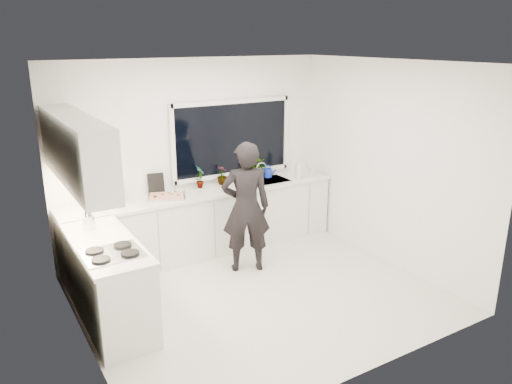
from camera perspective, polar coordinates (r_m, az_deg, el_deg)
floor at (r=6.12m, az=0.35°, el=-11.69°), size 4.00×3.50×0.02m
wall_back at (r=7.10m, az=-7.10°, el=4.08°), size 4.00×0.02×2.70m
wall_left at (r=4.90m, az=-20.12°, el=-2.91°), size 0.02×3.50×2.70m
wall_right at (r=6.82m, az=14.94°, el=3.09°), size 0.02×3.50×2.70m
ceiling at (r=5.36m, az=0.41°, el=14.68°), size 4.00×3.50×0.02m
window at (r=7.28m, az=-2.72°, el=6.14°), size 1.80×0.02×1.00m
base_cabinets_back at (r=7.09m, az=-5.79°, el=-3.58°), size 3.92×0.58×0.88m
base_cabinets_left at (r=5.63m, az=-16.48°, el=-10.00°), size 0.58×1.60×0.88m
countertop_back at (r=6.93m, az=-5.87°, el=-0.05°), size 3.94×0.62×0.04m
countertop_left at (r=5.44m, az=-16.89°, el=-5.68°), size 0.62×1.60×0.04m
upper_cabinets at (r=5.47m, az=-19.91°, el=4.61°), size 0.34×2.10×0.70m
sink at (r=7.44m, az=1.42°, el=0.99°), size 0.58×0.42×0.14m
faucet at (r=7.56m, az=0.61°, el=2.52°), size 0.03×0.03×0.22m
stovetop at (r=5.11m, az=-16.12°, el=-6.70°), size 0.56×0.48×0.03m
person at (r=6.41m, az=-1.16°, el=-1.77°), size 0.74×0.63×1.72m
pizza_tray at (r=6.70m, az=-10.16°, el=-0.55°), size 0.58×0.51×0.03m
pizza at (r=6.69m, az=-10.17°, el=-0.41°), size 0.53×0.46×0.01m
watering_can at (r=7.58m, az=1.31°, el=2.21°), size 0.18×0.18×0.13m
paper_towel_roll at (r=6.58m, az=-16.24°, el=-0.24°), size 0.13×0.13×0.26m
knife_block at (r=6.58m, az=-18.27°, el=-0.63°), size 0.15×0.14×0.22m
utensil_crock at (r=5.81m, az=-18.56°, el=-3.31°), size 0.13×0.13×0.16m
picture_frame_large at (r=6.89m, az=-11.36°, el=0.98°), size 0.22×0.05×0.28m
picture_frame_small at (r=6.72m, az=-16.09°, el=0.31°), size 0.25×0.06×0.30m
herb_plants at (r=7.32m, az=-1.93°, el=2.31°), size 1.18×0.29×0.33m
soap_bottles at (r=7.54m, az=5.26°, el=2.66°), size 0.38×0.16×0.31m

